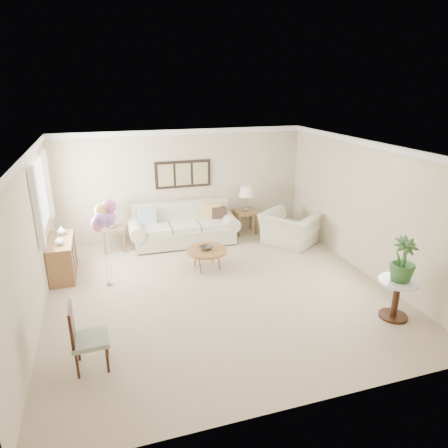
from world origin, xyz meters
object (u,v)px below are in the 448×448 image
sofa (184,228)px  balloon_cluster (104,217)px  coffee_table (207,251)px  armchair (289,229)px  accent_chair (84,336)px

sofa → balloon_cluster: (-1.76, -1.68, 0.98)m
sofa → coffee_table: sofa is taller
armchair → balloon_cluster: size_ratio=0.70×
armchair → accent_chair: (-4.49, -3.19, 0.12)m
coffee_table → accent_chair: size_ratio=0.88×
coffee_table → balloon_cluster: 2.15m
coffee_table → accent_chair: bearing=-133.2°
sofa → armchair: bearing=-19.1°
armchair → accent_chair: size_ratio=1.22×
accent_chair → sofa: bearing=61.7°
coffee_table → balloon_cluster: (-1.92, -0.13, 0.96)m
coffee_table → accent_chair: 3.37m
sofa → armchair: (2.34, -0.81, 0.01)m
armchair → accent_chair: 5.51m
armchair → balloon_cluster: bearing=68.9°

